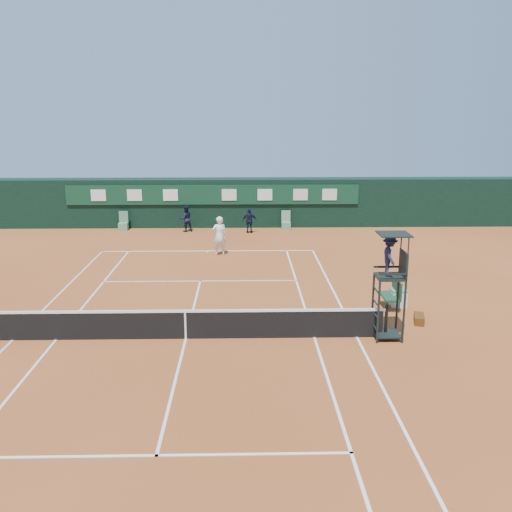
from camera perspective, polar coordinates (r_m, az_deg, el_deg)
The scene contains 14 objects.
ground at distance 18.51m, azimuth -7.03°, elevation -8.21°, with size 90.00×90.00×0.00m, color #AB5728.
court_lines at distance 18.51m, azimuth -7.03°, elevation -8.19°, with size 11.05×23.85×0.01m.
tennis_net at distance 18.32m, azimuth -7.07°, elevation -6.73°, with size 12.90×0.10×1.10m.
back_wall at distance 36.24m, azimuth -4.25°, elevation 5.37°, with size 40.00×1.65×3.00m.
linesman_chair_left at distance 35.92m, azimuth -13.12°, elevation 3.04°, with size 0.55×0.50×1.15m.
linesman_chair_right at distance 35.26m, azimuth 3.02°, elevation 3.19°, with size 0.55×0.50×1.15m.
umpire_chair at distance 18.12m, azimuth 13.28°, elevation -0.77°, with size 0.96×0.95×3.42m.
player_bench at distance 21.53m, azimuth 13.53°, elevation -3.58°, with size 0.56×1.20×1.10m.
tennis_bag at distance 20.42m, azimuth 15.99°, elevation -6.07°, with size 0.33×0.75×0.28m, color black.
cooler at distance 21.92m, azimuth 14.04°, elevation -4.03°, with size 0.57×0.57×0.65m.
tennis_ball at distance 24.46m, azimuth -8.89°, elevation -2.58°, with size 0.08×0.08×0.08m, color yellow.
player at distance 28.75m, azimuth -3.68°, elevation 2.04°, with size 0.72×0.47×1.98m, color white.
ball_kid_left at distance 34.75m, azimuth -7.02°, elevation 3.73°, with size 0.77×0.60×1.58m, color black.
ball_kid_right at distance 34.04m, azimuth -0.65°, elevation 3.54°, with size 0.88×0.36×1.50m, color black.
Camera 1 is at (1.85, -17.03, 7.00)m, focal length 40.00 mm.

